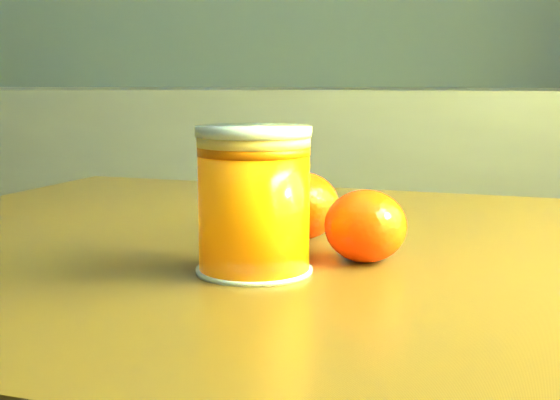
# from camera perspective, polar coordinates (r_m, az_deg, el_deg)

# --- Properties ---
(kitchen_counter) EXTENTS (3.15, 0.60, 0.90)m
(kitchen_counter) POSITION_cam_1_polar(r_m,az_deg,el_deg) (2.27, -17.72, -3.64)
(kitchen_counter) COLOR #545358
(kitchen_counter) RESTS_ON ground
(table) EXTENTS (1.15, 0.89, 0.78)m
(table) POSITION_cam_1_polar(r_m,az_deg,el_deg) (0.70, 7.19, -11.63)
(table) COLOR #583C16
(table) RESTS_ON ground
(juice_glass) EXTENTS (0.09, 0.09, 0.11)m
(juice_glass) POSITION_cam_1_polar(r_m,az_deg,el_deg) (0.58, -1.92, -0.07)
(juice_glass) COLOR orange
(juice_glass) RESTS_ON table
(orange_front) EXTENTS (0.08, 0.08, 0.06)m
(orange_front) POSITION_cam_1_polar(r_m,az_deg,el_deg) (0.71, 1.53, -0.42)
(orange_front) COLOR #FF3805
(orange_front) RESTS_ON table
(orange_back) EXTENTS (0.07, 0.07, 0.06)m
(orange_back) POSITION_cam_1_polar(r_m,az_deg,el_deg) (0.63, 6.28, -1.91)
(orange_back) COLOR #FF3805
(orange_back) RESTS_ON table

